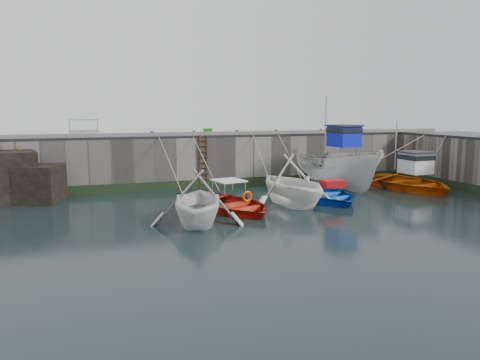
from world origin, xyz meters
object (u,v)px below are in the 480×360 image
object	(u,v)px
boat_far_white	(337,168)
bollard_d	(276,132)
boat_near_navy	(325,200)
fish_crate	(208,131)
ladder	(204,162)
boat_near_blacktrim	(291,204)
bollard_c	(237,132)
bollard_b	(194,133)
boat_far_orange	(408,181)
bollard_e	(321,131)
boat_near_blue	(234,210)
bollard_a	(152,134)
boat_near_white	(198,223)

from	to	relation	value
boat_far_white	bollard_d	bearing A→B (deg)	128.29
boat_near_navy	fish_crate	bearing A→B (deg)	118.21
ladder	boat_far_white	bearing A→B (deg)	-17.28
boat_near_blacktrim	bollard_d	distance (m)	7.63
bollard_c	bollard_b	bearing A→B (deg)	180.00
ladder	boat_far_orange	distance (m)	12.29
bollard_c	bollard_e	world-z (taller)	same
fish_crate	boat_far_orange	bearing A→B (deg)	-17.61
boat_far_white	boat_far_orange	xyz separation A→B (m)	(3.82, -1.77, -0.77)
boat_near_navy	bollard_e	xyz separation A→B (m)	(2.92, 6.01, 3.30)
boat_near_blacktrim	boat_near_navy	size ratio (longest dim) A/B	1.01
boat_near_blue	bollard_e	distance (m)	11.30
bollard_a	boat_far_orange	bearing A→B (deg)	-17.21
boat_near_blacktrim	bollard_b	xyz separation A→B (m)	(-3.38, 6.61, 3.30)
ladder	boat_near_blacktrim	bearing A→B (deg)	-65.34
boat_far_orange	fish_crate	size ratio (longest dim) A/B	11.51
bollard_d	bollard_e	world-z (taller)	same
fish_crate	ladder	bearing A→B (deg)	-95.37
bollard_b	bollard_d	distance (m)	5.30
boat_far_white	bollard_d	size ratio (longest dim) A/B	27.74
ladder	bollard_b	xyz separation A→B (m)	(-0.50, 0.34, 1.71)
boat_near_navy	fish_crate	xyz separation A→B (m)	(-4.14, 8.22, 3.32)
boat_near_blue	bollard_a	size ratio (longest dim) A/B	18.42
boat_far_white	bollard_b	world-z (taller)	boat_far_white
boat_far_white	bollard_e	xyz separation A→B (m)	(0.32, 2.72, 2.10)
boat_near_blacktrim	bollard_c	world-z (taller)	bollard_c
bollard_e	bollard_a	bearing A→B (deg)	180.00
boat_near_white	bollard_d	bearing A→B (deg)	66.70
ladder	bollard_b	bearing A→B (deg)	146.14
bollard_e	ladder	bearing A→B (deg)	-177.60
bollard_a	bollard_e	bearing A→B (deg)	0.00
boat_near_white	fish_crate	distance (m)	12.08
boat_far_white	fish_crate	size ratio (longest dim) A/B	13.26
boat_near_white	bollard_d	size ratio (longest dim) A/B	17.19
boat_near_white	fish_crate	bearing A→B (deg)	88.93
boat_near_white	boat_near_blue	size ratio (longest dim) A/B	0.93
ladder	bollard_a	xyz separation A→B (m)	(-3.00, 0.34, 1.71)
bollard_a	bollard_c	bearing A→B (deg)	0.00
ladder	bollard_c	size ratio (longest dim) A/B	11.43
boat_far_orange	bollard_e	size ratio (longest dim) A/B	24.08
boat_near_blue	boat_near_blacktrim	size ratio (longest dim) A/B	0.97
bollard_a	bollard_c	xyz separation A→B (m)	(5.20, 0.00, 0.00)
boat_near_white	bollard_b	xyz separation A→B (m)	(1.94, 8.90, 3.30)
boat_far_orange	bollard_e	world-z (taller)	boat_far_orange
boat_far_white	fish_crate	distance (m)	8.62
bollard_b	bollard_a	bearing A→B (deg)	180.00
boat_near_blacktrim	bollard_e	distance (m)	8.99
boat_near_navy	bollard_e	world-z (taller)	bollard_e
ladder	boat_near_navy	distance (m)	7.78
bollard_e	fish_crate	bearing A→B (deg)	162.59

